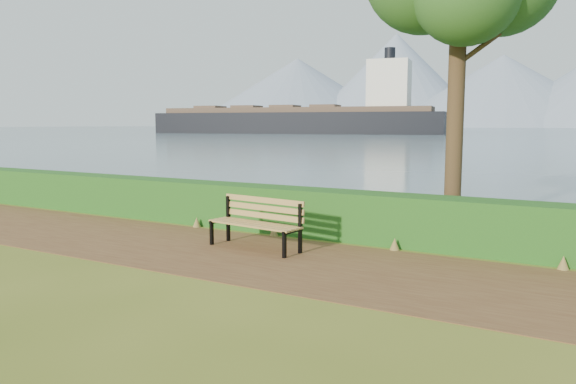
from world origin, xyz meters
The scene contains 5 objects.
ground centered at (0.00, 0.00, 0.00)m, with size 140.00×140.00×0.00m, color #53611B.
path centered at (0.00, 0.30, 0.01)m, with size 40.00×3.40×0.01m, color #56331D.
hedge centered at (0.00, 2.60, 0.50)m, with size 32.00×0.85×1.00m, color #174D16.
bench centered at (-0.76, 0.90, 0.57)m, with size 2.02×0.83×0.98m.
cargo_ship centered at (-56.91, 107.75, 3.09)m, with size 69.07×23.43×20.73m.
Camera 1 is at (5.05, -8.06, 2.41)m, focal length 35.00 mm.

